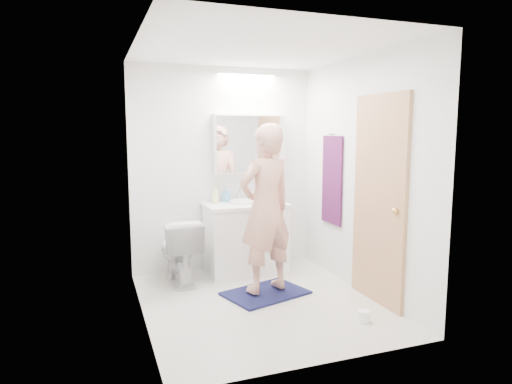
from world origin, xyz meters
name	(u,v)px	position (x,y,z in m)	size (l,w,h in m)	color
floor	(260,302)	(0.00, 0.00, 0.00)	(2.50, 2.50, 0.00)	silver
ceiling	(260,48)	(0.00, 0.00, 2.40)	(2.50, 2.50, 0.00)	white
wall_back	(223,169)	(0.00, 1.25, 1.20)	(2.50, 2.50, 0.00)	white
wall_front	(325,199)	(0.00, -1.25, 1.20)	(2.50, 2.50, 0.00)	white
wall_left	(140,185)	(-1.10, 0.00, 1.20)	(2.50, 2.50, 0.00)	white
wall_right	(361,176)	(1.10, 0.00, 1.20)	(2.50, 2.50, 0.00)	white
vanity_cabinet	(246,239)	(0.18, 0.96, 0.39)	(0.90, 0.55, 0.78)	white
countertop	(245,205)	(0.18, 0.96, 0.80)	(0.95, 0.58, 0.04)	white
sink_basin	(245,202)	(0.18, 0.99, 0.84)	(0.36, 0.36, 0.03)	white
faucet	(240,194)	(0.18, 1.19, 0.90)	(0.02, 0.02, 0.16)	silver
medicine_cabinet	(249,144)	(0.30, 1.18, 1.50)	(0.88, 0.14, 0.70)	white
mirror_panel	(251,144)	(0.30, 1.10, 1.50)	(0.84, 0.01, 0.66)	silver
toilet	(179,250)	(-0.63, 0.85, 0.36)	(0.40, 0.71, 0.72)	white
bath_rug	(265,293)	(0.13, 0.18, 0.01)	(0.80, 0.55, 0.02)	#151841
person	(266,209)	(0.13, 0.18, 0.89)	(0.61, 0.40, 1.68)	tan
door	(379,200)	(1.08, -0.35, 1.00)	(0.04, 0.80, 2.00)	#A98454
door_knob	(395,211)	(1.04, -0.65, 0.95)	(0.06, 0.06, 0.06)	gold
towel	(332,180)	(1.08, 0.55, 1.10)	(0.02, 0.42, 1.00)	#151137
towel_hook	(332,134)	(1.07, 0.55, 1.62)	(0.02, 0.02, 0.07)	silver
soap_bottle_a	(215,194)	(-0.14, 1.11, 0.92)	(0.08, 0.08, 0.20)	#EDE899
soap_bottle_b	(226,195)	(0.00, 1.15, 0.91)	(0.08, 0.08, 0.17)	#5D9BC8
toothbrush_cup	(261,196)	(0.44, 1.12, 0.87)	(0.10, 0.10, 0.09)	#4055C0
toilet_paper_roll	(364,316)	(0.69, -0.73, 0.05)	(0.11, 0.11, 0.10)	white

